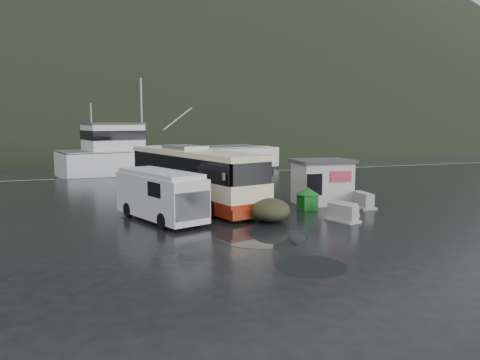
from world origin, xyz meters
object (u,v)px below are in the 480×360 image
object	(u,v)px
dome_tent	(270,220)
jersey_barrier_c	(363,208)
fishing_trawler	(170,166)
ticket_kiosk	(322,204)
coach_bus	(194,204)
waste_bin_left	(259,218)
jersey_barrier_a	(343,221)
white_van	(161,220)
jersey_barrier_b	(345,216)
waste_bin_right	(307,210)

from	to	relation	value
dome_tent	jersey_barrier_c	world-z (taller)	dome_tent
fishing_trawler	ticket_kiosk	bearing A→B (deg)	-93.93
ticket_kiosk	coach_bus	bearing A→B (deg)	165.07
dome_tent	ticket_kiosk	size ratio (longest dim) A/B	0.83
waste_bin_left	jersey_barrier_a	size ratio (longest dim) A/B	0.82
white_van	jersey_barrier_b	bearing A→B (deg)	-32.50
white_van	coach_bus	bearing A→B (deg)	36.13
white_van	waste_bin_left	distance (m)	5.02
waste_bin_left	ticket_kiosk	distance (m)	5.91
jersey_barrier_b	jersey_barrier_a	bearing A→B (deg)	-126.77
waste_bin_left	jersey_barrier_b	distance (m)	4.65
waste_bin_left	jersey_barrier_b	bearing A→B (deg)	-10.59
dome_tent	jersey_barrier_b	xyz separation A→B (m)	(4.25, -0.21, 0.00)
jersey_barrier_a	jersey_barrier_b	world-z (taller)	jersey_barrier_a
dome_tent	ticket_kiosk	distance (m)	5.97
waste_bin_left	fishing_trawler	size ratio (longest dim) A/B	0.05
waste_bin_right	fishing_trawler	distance (m)	27.77
white_van	ticket_kiosk	xyz separation A→B (m)	(10.07, 1.44, 0.00)
waste_bin_left	jersey_barrier_b	xyz separation A→B (m)	(4.57, -0.85, 0.00)
white_van	jersey_barrier_b	xyz separation A→B (m)	(9.41, -2.18, 0.00)
waste_bin_right	dome_tent	world-z (taller)	waste_bin_right
waste_bin_right	fishing_trawler	xyz separation A→B (m)	(-2.29, 27.67, 0.00)
white_van	ticket_kiosk	world-z (taller)	ticket_kiosk
dome_tent	waste_bin_left	bearing A→B (deg)	116.48
waste_bin_right	waste_bin_left	bearing A→B (deg)	-159.73
jersey_barrier_a	jersey_barrier_c	bearing A→B (deg)	42.13
jersey_barrier_a	jersey_barrier_c	xyz separation A→B (m)	(3.10, 2.80, 0.00)
jersey_barrier_c	dome_tent	bearing A→B (deg)	-167.50
waste_bin_right	jersey_barrier_c	distance (m)	3.38
white_van	dome_tent	world-z (taller)	white_van
waste_bin_left	ticket_kiosk	size ratio (longest dim) A/B	0.41
dome_tent	ticket_kiosk	xyz separation A→B (m)	(4.91, 3.41, 0.00)
jersey_barrier_b	jersey_barrier_c	distance (m)	2.78
coach_bus	jersey_barrier_a	xyz separation A→B (m)	(5.86, -7.26, 0.00)
waste_bin_right	fishing_trawler	world-z (taller)	fishing_trawler
dome_tent	jersey_barrier_a	bearing A→B (deg)	-21.90
ticket_kiosk	jersey_barrier_b	bearing A→B (deg)	-96.52
dome_tent	jersey_barrier_c	size ratio (longest dim) A/B	1.61
ticket_kiosk	jersey_barrier_c	xyz separation A→B (m)	(1.58, -1.97, 0.00)
waste_bin_left	waste_bin_right	bearing A→B (deg)	20.27
white_van	fishing_trawler	size ratio (longest dim) A/B	0.22
dome_tent	jersey_barrier_a	size ratio (longest dim) A/B	1.66
coach_bus	ticket_kiosk	distance (m)	7.78
white_van	waste_bin_right	bearing A→B (deg)	-19.79
jersey_barrier_a	fishing_trawler	bearing A→B (deg)	94.68
dome_tent	jersey_barrier_b	distance (m)	4.25
dome_tent	jersey_barrier_b	size ratio (longest dim) A/B	1.98
waste_bin_left	dome_tent	world-z (taller)	waste_bin_left
coach_bus	dome_tent	world-z (taller)	coach_bus
ticket_kiosk	jersey_barrier_c	distance (m)	2.52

